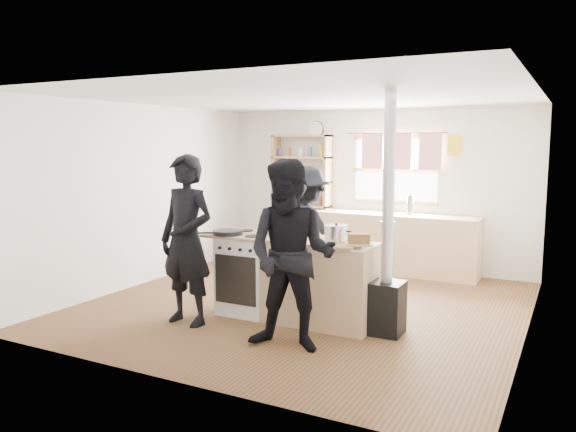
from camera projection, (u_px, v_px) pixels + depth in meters
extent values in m
cube|color=brown|center=(305.00, 305.00, 6.86)|extent=(5.00, 5.00, 0.01)
cube|color=#DAB283|center=(367.00, 241.00, 8.76)|extent=(3.40, 0.55, 0.90)
cube|color=tan|center=(301.00, 205.00, 9.35)|extent=(1.00, 0.28, 0.03)
cube|color=tan|center=(301.00, 182.00, 9.30)|extent=(1.00, 0.28, 0.03)
cube|color=tan|center=(302.00, 157.00, 9.25)|extent=(1.00, 0.28, 0.03)
cube|color=tan|center=(302.00, 136.00, 9.20)|extent=(1.00, 0.28, 0.03)
cube|color=tan|center=(276.00, 171.00, 9.50)|extent=(0.04, 0.28, 1.20)
cube|color=tan|center=(328.00, 172.00, 9.06)|extent=(0.04, 0.28, 1.20)
cylinder|color=silver|center=(410.00, 206.00, 8.37)|extent=(0.10, 0.10, 0.28)
cube|color=white|center=(250.00, 274.00, 6.53)|extent=(0.60, 0.60, 0.90)
cube|color=tan|center=(320.00, 283.00, 6.11)|extent=(1.20, 0.60, 0.90)
cube|color=tan|center=(284.00, 238.00, 6.26)|extent=(1.84, 0.64, 0.03)
cylinder|color=black|center=(228.00, 232.00, 6.39)|extent=(0.48, 0.48, 0.05)
cylinder|color=#2F5B1F|center=(228.00, 231.00, 6.39)|extent=(0.31, 0.31, 0.02)
cube|color=silver|center=(288.00, 234.00, 6.28)|extent=(0.42, 0.38, 0.06)
cube|color=brown|center=(288.00, 232.00, 6.28)|extent=(0.35, 0.32, 0.02)
cylinder|color=silver|center=(270.00, 228.00, 6.44)|extent=(0.20, 0.20, 0.14)
cylinder|color=silver|center=(270.00, 221.00, 6.43)|extent=(0.21, 0.21, 0.01)
sphere|color=black|center=(270.00, 220.00, 6.43)|extent=(0.03, 0.03, 0.03)
cylinder|color=silver|center=(336.00, 234.00, 5.96)|extent=(0.25, 0.25, 0.16)
cylinder|color=silver|center=(336.00, 226.00, 5.95)|extent=(0.26, 0.26, 0.01)
sphere|color=black|center=(336.00, 224.00, 5.95)|extent=(0.03, 0.03, 0.03)
cube|color=tan|center=(359.00, 244.00, 5.73)|extent=(0.34, 0.30, 0.02)
cube|color=olive|center=(359.00, 238.00, 5.72)|extent=(0.25, 0.19, 0.10)
cube|color=black|center=(386.00, 308.00, 5.80)|extent=(0.35, 0.35, 0.55)
cylinder|color=#ADADB2|center=(389.00, 187.00, 5.64)|extent=(0.12, 0.12, 1.95)
imported|color=black|center=(187.00, 240.00, 6.07)|extent=(0.71, 0.49, 1.85)
imported|color=black|center=(291.00, 256.00, 5.29)|extent=(0.97, 0.80, 1.82)
imported|color=black|center=(306.00, 233.00, 7.10)|extent=(1.15, 0.75, 1.68)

